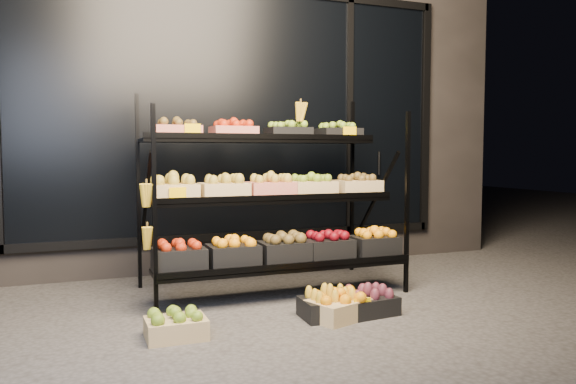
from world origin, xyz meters
name	(u,v)px	position (x,y,z in m)	size (l,w,h in m)	color
ground	(301,310)	(0.00, 0.00, 0.00)	(24.00, 24.00, 0.00)	#514F4C
building	(215,102)	(0.00, 2.59, 1.75)	(6.00, 2.08, 3.50)	#2D2826
display_rack	(272,198)	(-0.01, 0.60, 0.79)	(2.18, 1.02, 1.72)	black
tag_floor_b	(362,313)	(0.30, -0.40, 0.06)	(0.13, 0.01, 0.12)	#FBC400
floor_crate_left	(176,324)	(-0.97, -0.30, 0.09)	(0.37, 0.28, 0.19)	#D3B579
floor_crate_midleft	(330,304)	(0.12, -0.24, 0.10)	(0.42, 0.31, 0.20)	black
floor_crate_midright	(339,306)	(0.16, -0.30, 0.10)	(0.48, 0.42, 0.20)	#D3B579
floor_crate_right	(368,302)	(0.41, -0.27, 0.09)	(0.41, 0.32, 0.20)	black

